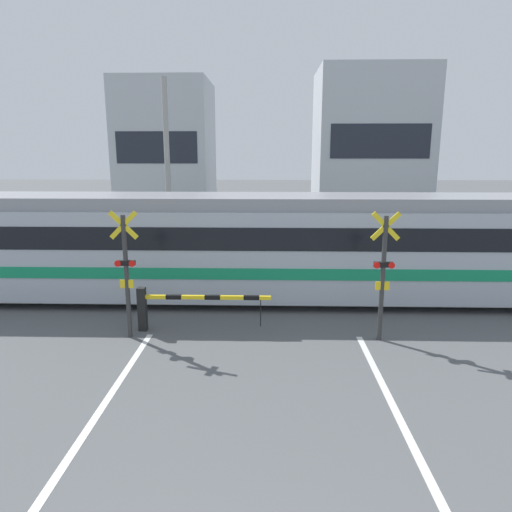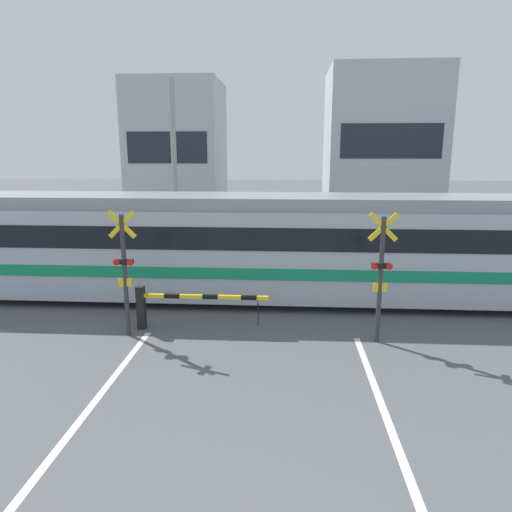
{
  "view_description": "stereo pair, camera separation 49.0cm",
  "coord_description": "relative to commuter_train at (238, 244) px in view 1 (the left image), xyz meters",
  "views": [
    {
      "loc": [
        0.34,
        -2.2,
        4.36
      ],
      "look_at": [
        0.0,
        10.2,
        1.6
      ],
      "focal_mm": 32.0,
      "sensor_mm": 36.0,
      "label": 1
    },
    {
      "loc": [
        0.83,
        -2.18,
        4.36
      ],
      "look_at": [
        0.0,
        10.2,
        1.6
      ],
      "focal_mm": 32.0,
      "sensor_mm": 36.0,
      "label": 2
    }
  ],
  "objects": [
    {
      "name": "crossing_barrier_far",
      "position": [
        2.62,
        2.65,
        -1.0
      ],
      "size": [
        3.34,
        0.2,
        1.12
      ],
      "color": "black",
      "rests_on": "ground_plane"
    },
    {
      "name": "building_right_of_street",
      "position": [
        6.98,
        14.7,
        2.91
      ],
      "size": [
        6.45,
        5.21,
        9.24
      ],
      "color": "#B2B7BC",
      "rests_on": "ground_plane"
    },
    {
      "name": "pedestrian",
      "position": [
        0.79,
        5.22,
        -0.74
      ],
      "size": [
        0.38,
        0.22,
        1.69
      ],
      "color": "#23232D",
      "rests_on": "ground_plane"
    },
    {
      "name": "rail_track_far",
      "position": [
        0.58,
        0.72,
        -1.67
      ],
      "size": [
        50.0,
        0.1,
        0.08
      ],
      "color": "#6B6051",
      "rests_on": "ground_plane"
    },
    {
      "name": "crossing_signal_left",
      "position": [
        -2.45,
        -3.19,
        0.0
      ],
      "size": [
        0.68,
        0.15,
        3.1
      ],
      "color": "#333333",
      "rests_on": "ground_plane"
    },
    {
      "name": "crossing_barrier_near",
      "position": [
        -1.46,
        -2.75,
        -1.0
      ],
      "size": [
        3.34,
        0.2,
        1.12
      ],
      "color": "black",
      "rests_on": "ground_plane"
    },
    {
      "name": "building_left_of_street",
      "position": [
        -5.29,
        14.7,
        2.62
      ],
      "size": [
        5.38,
        5.21,
        8.65
      ],
      "color": "#B2B7BC",
      "rests_on": "ground_plane"
    },
    {
      "name": "commuter_train",
      "position": [
        0.0,
        0.0,
        0.0
      ],
      "size": [
        19.1,
        2.86,
        3.19
      ],
      "color": "#ADB7C1",
      "rests_on": "ground_plane"
    },
    {
      "name": "rail_track_near",
      "position": [
        0.58,
        -0.72,
        -1.67
      ],
      "size": [
        50.0,
        0.1,
        0.08
      ],
      "color": "#6B6051",
      "rests_on": "ground_plane"
    },
    {
      "name": "crossing_signal_right",
      "position": [
        3.6,
        -3.19,
        0.0
      ],
      "size": [
        0.68,
        0.15,
        3.1
      ],
      "color": "#333333",
      "rests_on": "ground_plane"
    },
    {
      "name": "utility_pole_streetside",
      "position": [
        -3.2,
        5.15,
        1.96
      ],
      "size": [
        0.22,
        0.22,
        7.34
      ],
      "color": "gray",
      "rests_on": "ground_plane"
    }
  ]
}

